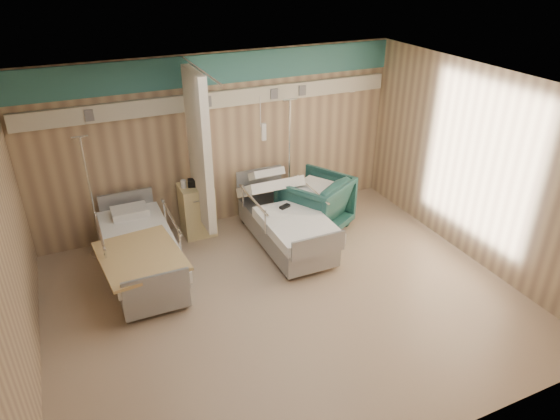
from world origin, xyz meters
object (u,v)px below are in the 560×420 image
object	(u,v)px
bed_right	(285,226)
bed_left	(142,259)
visitor_armchair	(315,203)
iv_stand_right	(289,191)
iv_stand_left	(98,232)
bedside_cabinet	(197,210)

from	to	relation	value
bed_right	bed_left	bearing A→B (deg)	180.00
bed_left	visitor_armchair	world-z (taller)	visitor_armchair
iv_stand_right	iv_stand_left	distance (m)	3.18
bed_left	iv_stand_right	distance (m)	2.86
iv_stand_right	bed_right	bearing A→B (deg)	-118.03
bed_left	bedside_cabinet	distance (m)	1.39
iv_stand_right	bed_left	bearing A→B (deg)	-160.82
bed_right	iv_stand_left	world-z (taller)	iv_stand_left
visitor_armchair	iv_stand_left	xyz separation A→B (m)	(-3.33, 0.63, -0.07)
bed_right	iv_stand_left	bearing A→B (deg)	161.60
bedside_cabinet	iv_stand_right	world-z (taller)	iv_stand_right
bedside_cabinet	visitor_armchair	xyz separation A→B (m)	(1.80, -0.64, 0.03)
bed_right	bed_left	xyz separation A→B (m)	(-2.20, 0.00, 0.00)
bed_left	iv_stand_right	bearing A→B (deg)	19.18
iv_stand_left	bed_right	bearing A→B (deg)	-18.40
bed_right	bedside_cabinet	world-z (taller)	bedside_cabinet
bedside_cabinet	iv_stand_right	distance (m)	1.65
iv_stand_right	iv_stand_left	bearing A→B (deg)	-179.14
bedside_cabinet	visitor_armchair	size ratio (longest dim) A/B	0.84
visitor_armchair	bed_right	bearing A→B (deg)	-7.50
bed_right	visitor_armchair	size ratio (longest dim) A/B	2.14
bed_left	visitor_armchair	size ratio (longest dim) A/B	2.14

